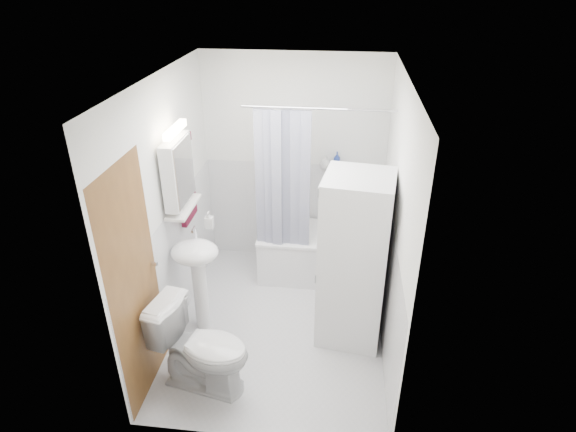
# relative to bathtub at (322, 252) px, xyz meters

# --- Properties ---
(floor) EXTENTS (2.60, 2.60, 0.00)m
(floor) POSITION_rel_bathtub_xyz_m (-0.36, -0.92, -0.30)
(floor) COLOR silver
(floor) RESTS_ON ground
(room_walls) EXTENTS (2.60, 2.60, 2.60)m
(room_walls) POSITION_rel_bathtub_xyz_m (-0.36, -0.92, 1.19)
(room_walls) COLOR white
(room_walls) RESTS_ON ground
(wainscot) EXTENTS (1.98, 2.58, 2.58)m
(wainscot) POSITION_rel_bathtub_xyz_m (-0.36, -0.63, 0.30)
(wainscot) COLOR white
(wainscot) RESTS_ON ground
(door) EXTENTS (0.05, 2.00, 2.00)m
(door) POSITION_rel_bathtub_xyz_m (-1.31, -1.47, 0.70)
(door) COLOR brown
(door) RESTS_ON ground
(bathtub) EXTENTS (1.40, 0.67, 0.54)m
(bathtub) POSITION_rel_bathtub_xyz_m (0.00, 0.00, 0.00)
(bathtub) COLOR white
(bathtub) RESTS_ON ground
(tub_spout) EXTENTS (0.04, 0.12, 0.04)m
(tub_spout) POSITION_rel_bathtub_xyz_m (0.20, 0.33, 0.56)
(tub_spout) COLOR silver
(tub_spout) RESTS_ON room_walls
(curtain_rod) EXTENTS (1.58, 0.02, 0.02)m
(curtain_rod) POSITION_rel_bathtub_xyz_m (-0.00, -0.27, 1.70)
(curtain_rod) COLOR silver
(curtain_rod) RESTS_ON room_walls
(shower_curtain) EXTENTS (0.55, 0.02, 1.45)m
(shower_curtain) POSITION_rel_bathtub_xyz_m (-0.42, -0.27, 0.95)
(shower_curtain) COLOR #131945
(shower_curtain) RESTS_ON curtain_rod
(sink) EXTENTS (0.44, 0.37, 1.04)m
(sink) POSITION_rel_bathtub_xyz_m (-1.12, -1.03, 0.41)
(sink) COLOR white
(sink) RESTS_ON ground
(medicine_cabinet) EXTENTS (0.13, 0.50, 0.71)m
(medicine_cabinet) POSITION_rel_bathtub_xyz_m (-1.27, -0.82, 1.27)
(medicine_cabinet) COLOR white
(medicine_cabinet) RESTS_ON room_walls
(shelf) EXTENTS (0.18, 0.54, 0.02)m
(shelf) POSITION_rel_bathtub_xyz_m (-1.25, -0.82, 0.90)
(shelf) COLOR silver
(shelf) RESTS_ON room_walls
(shower_caddy) EXTENTS (0.22, 0.06, 0.02)m
(shower_caddy) POSITION_rel_bathtub_xyz_m (0.25, 0.32, 0.85)
(shower_caddy) COLOR silver
(shower_caddy) RESTS_ON room_walls
(towel) EXTENTS (0.07, 0.36, 0.86)m
(towel) POSITION_rel_bathtub_xyz_m (-1.30, -0.55, 1.07)
(towel) COLOR maroon
(towel) RESTS_ON room_walls
(washer_dryer) EXTENTS (0.66, 0.65, 1.64)m
(washer_dryer) POSITION_rel_bathtub_xyz_m (0.31, -0.95, 0.53)
(washer_dryer) COLOR white
(washer_dryer) RESTS_ON ground
(toilet) EXTENTS (0.88, 0.61, 0.79)m
(toilet) POSITION_rel_bathtub_xyz_m (-0.89, -1.74, 0.10)
(toilet) COLOR white
(toilet) RESTS_ON ground
(soap_pump) EXTENTS (0.08, 0.17, 0.08)m
(soap_pump) POSITION_rel_bathtub_xyz_m (-1.07, -0.67, 0.65)
(soap_pump) COLOR gray
(soap_pump) RESTS_ON sink
(shelf_bottle) EXTENTS (0.07, 0.18, 0.07)m
(shelf_bottle) POSITION_rel_bathtub_xyz_m (-1.25, -0.97, 0.95)
(shelf_bottle) COLOR gray
(shelf_bottle) RESTS_ON shelf
(shelf_cup) EXTENTS (0.10, 0.09, 0.10)m
(shelf_cup) POSITION_rel_bathtub_xyz_m (-1.25, -0.70, 0.97)
(shelf_cup) COLOR gray
(shelf_cup) RESTS_ON shelf
(shampoo_a) EXTENTS (0.13, 0.17, 0.13)m
(shampoo_a) POSITION_rel_bathtub_xyz_m (-0.01, 0.32, 0.93)
(shampoo_a) COLOR gray
(shampoo_a) RESTS_ON shower_caddy
(shampoo_b) EXTENTS (0.08, 0.21, 0.08)m
(shampoo_b) POSITION_rel_bathtub_xyz_m (0.11, 0.32, 0.91)
(shampoo_b) COLOR navy
(shampoo_b) RESTS_ON shower_caddy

